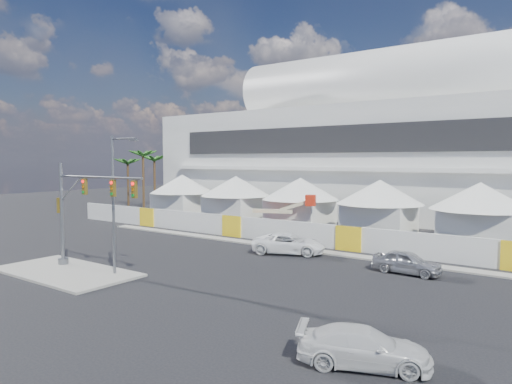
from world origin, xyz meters
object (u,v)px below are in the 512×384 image
Objects in this scene: streetlight_median at (115,195)px; boom_lift at (266,222)px; pickup_curb at (289,244)px; traffic_mast at (78,210)px; sedan_silver at (407,262)px; pickup_near at (363,347)px.

boom_lift is at bearing 96.04° from streetlight_median.
traffic_mast is at bearing 124.34° from pickup_curb.
sedan_silver is 18.96m from boom_lift.
streetlight_median is (-17.60, 2.98, 4.45)m from pickup_near.
pickup_curb is at bearing -67.54° from boom_lift.
streetlight_median reaches higher than traffic_mast.
traffic_mast is (-20.97, 2.54, 3.33)m from pickup_near.
streetlight_median is at bearing 129.51° from sedan_silver.
traffic_mast reaches higher than pickup_curb.
traffic_mast is at bearing -172.42° from streetlight_median.
streetlight_median reaches higher than sedan_silver.
boom_lift is at bearing 22.35° from pickup_curb.
sedan_silver reaches higher than pickup_near.
streetlight_median is 1.10× the size of boom_lift.
sedan_silver is 19.06m from streetlight_median.
sedan_silver is at bearing -10.97° from pickup_near.
sedan_silver is 0.92× the size of pickup_near.
pickup_near is (12.35, -15.24, -0.11)m from pickup_curb.
pickup_near is 0.59× the size of boom_lift.
traffic_mast is 3.58m from streetlight_median.
pickup_curb is 14.02m from streetlight_median.
pickup_curb is at bearing 16.78° from pickup_near.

